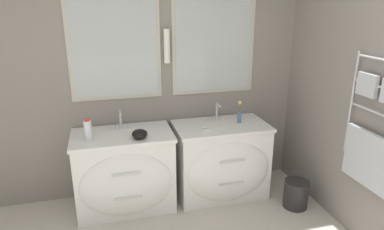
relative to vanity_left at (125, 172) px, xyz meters
name	(u,v)px	position (x,y,z in m)	size (l,w,h in m)	color
wall_back	(148,72)	(0.32, 0.37, 0.91)	(4.84, 0.14, 2.60)	gray
wall_right	(369,92)	(1.96, -0.85, 0.89)	(0.13, 4.23, 2.60)	gray
vanity_left	(125,172)	(0.00, 0.00, 0.00)	(0.96, 0.63, 0.79)	white
vanity_right	(221,160)	(1.01, 0.00, 0.00)	(0.96, 0.63, 0.79)	white
faucet_left	(121,120)	(0.00, 0.17, 0.48)	(0.17, 0.12, 0.19)	silver
faucet_right	(217,112)	(1.01, 0.17, 0.48)	(0.17, 0.12, 0.19)	silver
toiletry_bottle	(88,130)	(-0.30, -0.06, 0.49)	(0.07, 0.07, 0.21)	silver
amenity_bowl	(140,134)	(0.15, -0.12, 0.43)	(0.15, 0.15, 0.09)	black
flower_vase	(239,114)	(1.21, 0.04, 0.48)	(0.04, 0.04, 0.24)	teal
soap_dish	(207,129)	(0.82, -0.08, 0.40)	(0.09, 0.06, 0.04)	white
waste_bin	(296,193)	(1.67, -0.43, -0.26)	(0.25, 0.25, 0.28)	#282626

